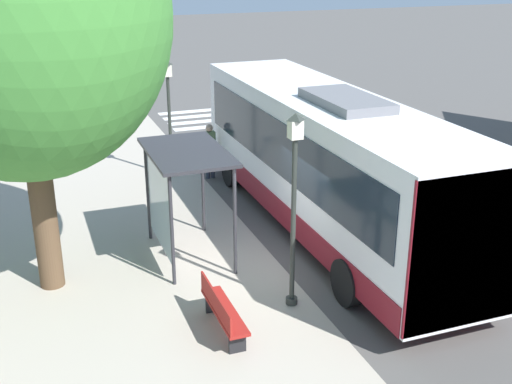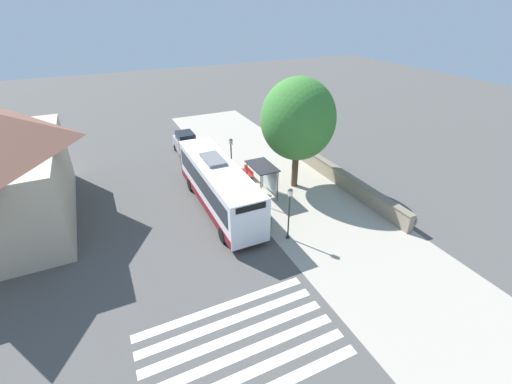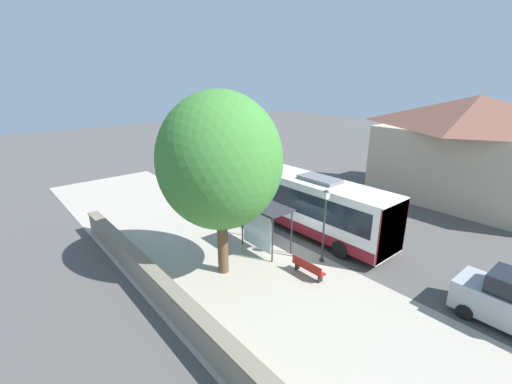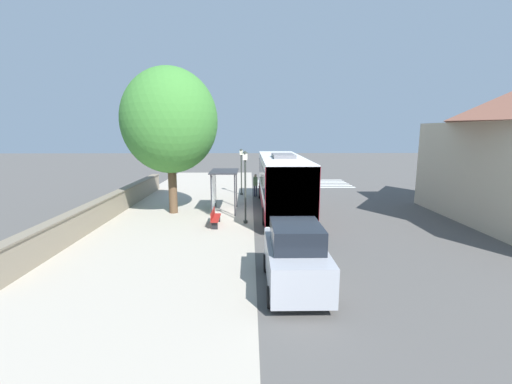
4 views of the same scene
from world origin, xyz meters
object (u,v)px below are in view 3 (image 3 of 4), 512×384
object	(u,v)px
bus_shelter	(264,215)
pedestrian	(239,200)
bench	(308,268)
street_lamp_far	(221,186)
shade_tree	(220,162)
street_lamp_near	(324,220)
bus	(307,202)

from	to	relation	value
bus_shelter	pedestrian	xyz separation A→B (m)	(2.21, 5.18, -1.12)
bench	street_lamp_far	world-z (taller)	street_lamp_far
shade_tree	street_lamp_near	bearing A→B (deg)	-29.23
street_lamp_near	shade_tree	xyz separation A→B (m)	(-4.57, 2.56, 3.29)
bench	street_lamp_near	bearing A→B (deg)	16.23
pedestrian	street_lamp_far	distance (m)	1.73
bus	pedestrian	world-z (taller)	bus
bus_shelter	bench	world-z (taller)	bus_shelter
bus_shelter	pedestrian	bearing A→B (deg)	66.89
bus	pedestrian	distance (m)	5.26
shade_tree	bus_shelter	bearing A→B (deg)	6.99
street_lamp_far	shade_tree	world-z (taller)	shade_tree
bus	shade_tree	size ratio (longest dim) A/B	1.29
street_lamp_far	bus_shelter	bearing A→B (deg)	-100.77
pedestrian	shade_tree	distance (m)	8.94
bench	street_lamp_near	world-z (taller)	street_lamp_near
bus	shade_tree	world-z (taller)	shade_tree
street_lamp_far	shade_tree	size ratio (longest dim) A/B	0.42
street_lamp_near	shade_tree	size ratio (longest dim) A/B	0.46
bench	street_lamp_far	xyz separation A→B (m)	(1.23, 9.18, 1.75)
pedestrian	street_lamp_near	world-z (taller)	street_lamp_near
pedestrian	street_lamp_far	xyz separation A→B (m)	(-1.11, 0.59, 1.18)
pedestrian	shade_tree	size ratio (longest dim) A/B	0.20
bus	bus_shelter	world-z (taller)	bus
bus_shelter	bus	bearing A→B (deg)	3.69
bus	street_lamp_near	world-z (taller)	street_lamp_near
bus_shelter	pedestrian	world-z (taller)	bus_shelter
street_lamp_far	shade_tree	bearing A→B (deg)	-123.97
bus	shade_tree	xyz separation A→B (m)	(-6.86, -0.62, 3.77)
bench	pedestrian	bearing A→B (deg)	74.76
street_lamp_far	bench	bearing A→B (deg)	-97.62
street_lamp_far	street_lamp_near	bearing A→B (deg)	-87.18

